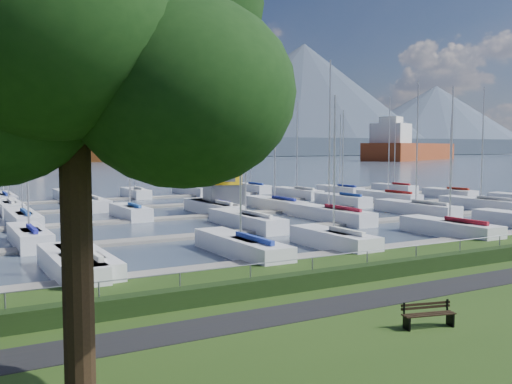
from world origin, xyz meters
TOP-DOWN VIEW (x-y plane):
  - path at (0.00, -3.00)m, footprint 160.00×2.00m
  - hedge at (0.00, -0.40)m, footprint 80.00×0.70m
  - fence at (0.00, 0.00)m, footprint 80.00×0.04m
  - docks at (0.00, 26.00)m, footprint 90.00×41.60m
  - bench_left at (-3.96, -6.50)m, footprint 1.85×0.85m
  - tree at (-14.77, -6.38)m, footprint 8.70×8.73m
  - crane at (6.14, 29.59)m, footprint 4.70×13.36m
  - cargo_ship_mid at (39.77, 219.83)m, footprint 95.31×49.94m
  - cargo_ship_east at (176.72, 179.58)m, footprint 77.72×50.23m
  - sailboat_fleet at (-2.19, 28.68)m, footprint 75.86×49.59m

SIDE VIEW (x-z plane):
  - docks at x=0.00m, z-range -0.34..-0.09m
  - path at x=0.00m, z-range -0.01..0.03m
  - hedge at x=0.00m, z-range 0.00..0.70m
  - bench_left at x=-3.96m, z-range -0.01..0.84m
  - fence at x=0.00m, z-range 1.18..1.22m
  - cargo_ship_mid at x=39.77m, z-range -7.17..14.33m
  - cargo_ship_east at x=176.72m, z-range -6.96..14.54m
  - crane at x=6.14m, z-range -5.85..16.50m
  - sailboat_fleet at x=-2.19m, z-range -1.38..12.18m
  - tree at x=-14.77m, z-range 2.07..15.63m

